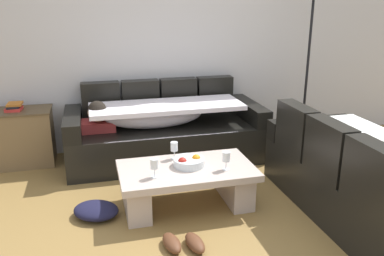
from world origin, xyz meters
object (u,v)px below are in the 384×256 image
wine_glass_near_left (154,165)px  pair_of_shoes (183,243)px  fruit_bowl (189,162)px  wine_glass_near_right (226,157)px  coffee_table (187,182)px  book_stack_on_cabinet (14,107)px  wine_glass_far_back (174,147)px  side_cabinet (21,138)px  couch_near_window (364,181)px  crumpled_garment (96,210)px  floor_lamp (306,59)px  couch_along_wall (163,132)px

wine_glass_near_left → pair_of_shoes: 0.68m
fruit_bowl → wine_glass_near_right: wine_glass_near_right is taller
coffee_table → wine_glass_near_left: wine_glass_near_left is taller
book_stack_on_cabinet → coffee_table: bearing=-41.4°
wine_glass_near_right → wine_glass_far_back: same height
wine_glass_far_back → side_cabinet: bearing=141.9°
couch_near_window → coffee_table: (-1.41, 0.56, -0.10)m
wine_glass_near_right → crumpled_garment: wine_glass_near_right is taller
coffee_table → side_cabinet: 2.12m
floor_lamp → pair_of_shoes: bearing=-137.4°
book_stack_on_cabinet → pair_of_shoes: (1.42, -2.05, -0.64)m
couch_near_window → pair_of_shoes: bearing=92.8°
couch_near_window → wine_glass_near_left: bearing=76.3°
wine_glass_near_right → floor_lamp: bearing=41.9°
couch_along_wall → pair_of_shoes: couch_along_wall is taller
floor_lamp → coffee_table: bearing=-146.6°
fruit_bowl → crumpled_garment: size_ratio=0.70×
couch_along_wall → wine_glass_near_left: (-0.32, -1.32, 0.16)m
couch_along_wall → side_cabinet: couch_along_wall is taller
fruit_bowl → pair_of_shoes: (-0.21, -0.66, -0.37)m
couch_near_window → wine_glass_near_left: couch_near_window is taller
coffee_table → fruit_bowl: size_ratio=4.29×
wine_glass_far_back → floor_lamp: floor_lamp is taller
wine_glass_far_back → pair_of_shoes: (-0.12, -0.86, -0.45)m
side_cabinet → fruit_bowl: bearing=-40.8°
couch_along_wall → side_cabinet: 1.60m
wine_glass_near_left → side_cabinet: 2.01m
book_stack_on_cabinet → crumpled_garment: (0.79, -1.41, -0.62)m
couch_near_window → book_stack_on_cabinet: 3.62m
coffee_table → couch_near_window: bearing=-21.5°
couch_near_window → crumpled_garment: couch_near_window is taller
couch_near_window → wine_glass_near_left: (-1.72, 0.42, 0.16)m
coffee_table → book_stack_on_cabinet: bearing=138.6°
fruit_bowl → wine_glass_near_right: size_ratio=1.69×
side_cabinet → pair_of_shoes: bearing=-55.7°
couch_along_wall → couch_near_window: bearing=-51.1°
coffee_table → wine_glass_far_back: 0.35m
floor_lamp → book_stack_on_cabinet: bearing=176.1°
side_cabinet → floor_lamp: bearing=-4.0°
coffee_table → floor_lamp: floor_lamp is taller
floor_lamp → pair_of_shoes: size_ratio=5.99×
couch_along_wall → fruit_bowl: couch_along_wall is taller
wine_glass_near_right → side_cabinet: side_cabinet is taller
floor_lamp → crumpled_garment: (-2.60, -1.17, -1.06)m
coffee_table → fruit_bowl: bearing=42.3°
wine_glass_far_back → pair_of_shoes: 0.98m
wine_glass_far_back → coffee_table: bearing=-73.8°
wine_glass_near_left → wine_glass_far_back: 0.43m
book_stack_on_cabinet → crumpled_garment: bearing=-60.6°
couch_along_wall → book_stack_on_cabinet: couch_along_wall is taller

